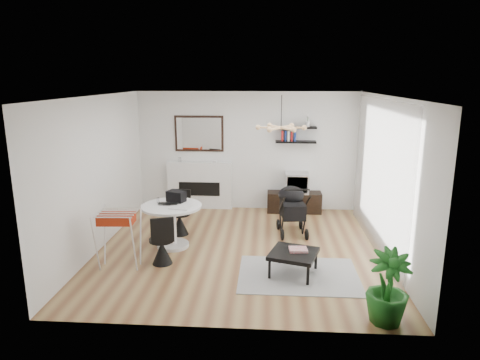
# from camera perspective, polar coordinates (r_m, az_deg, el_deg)

# --- Properties ---
(floor) EXTENTS (5.00, 5.00, 0.00)m
(floor) POSITION_cam_1_polar(r_m,az_deg,el_deg) (7.77, -0.04, -9.16)
(floor) COLOR brown
(floor) RESTS_ON ground
(ceiling) EXTENTS (5.00, 5.00, 0.00)m
(ceiling) POSITION_cam_1_polar(r_m,az_deg,el_deg) (7.18, -0.04, 11.14)
(ceiling) COLOR white
(ceiling) RESTS_ON wall_back
(wall_back) EXTENTS (5.00, 0.00, 5.00)m
(wall_back) POSITION_cam_1_polar(r_m,az_deg,el_deg) (9.81, 0.97, 3.84)
(wall_back) COLOR white
(wall_back) RESTS_ON floor
(wall_left) EXTENTS (0.00, 5.00, 5.00)m
(wall_left) POSITION_cam_1_polar(r_m,az_deg,el_deg) (7.93, -18.37, 0.83)
(wall_left) COLOR white
(wall_left) RESTS_ON floor
(wall_right) EXTENTS (0.00, 5.00, 5.00)m
(wall_right) POSITION_cam_1_polar(r_m,az_deg,el_deg) (7.61, 19.09, 0.27)
(wall_right) COLOR white
(wall_right) RESTS_ON floor
(sheer_curtain) EXTENTS (0.04, 3.60, 2.60)m
(sheer_curtain) POSITION_cam_1_polar(r_m,az_deg,el_deg) (7.78, 18.00, 0.62)
(sheer_curtain) COLOR white
(sheer_curtain) RESTS_ON wall_right
(fireplace) EXTENTS (1.50, 0.17, 2.16)m
(fireplace) POSITION_cam_1_polar(r_m,az_deg,el_deg) (9.98, -5.39, 0.06)
(fireplace) COLOR white
(fireplace) RESTS_ON floor
(shelf_lower) EXTENTS (0.90, 0.25, 0.04)m
(shelf_lower) POSITION_cam_1_polar(r_m,az_deg,el_deg) (9.65, 7.43, 5.07)
(shelf_lower) COLOR black
(shelf_lower) RESTS_ON wall_back
(shelf_upper) EXTENTS (0.90, 0.25, 0.04)m
(shelf_upper) POSITION_cam_1_polar(r_m,az_deg,el_deg) (9.61, 7.49, 6.96)
(shelf_upper) COLOR black
(shelf_upper) RESTS_ON wall_back
(pendant_lamp) EXTENTS (0.90, 0.90, 0.10)m
(pendant_lamp) POSITION_cam_1_polar(r_m,az_deg,el_deg) (7.51, 5.50, 6.98)
(pendant_lamp) COLOR #E0AE75
(pendant_lamp) RESTS_ON ceiling
(tv_console) EXTENTS (1.22, 0.43, 0.46)m
(tv_console) POSITION_cam_1_polar(r_m,az_deg,el_deg) (9.85, 7.22, -2.92)
(tv_console) COLOR black
(tv_console) RESTS_ON floor
(crt_tv) EXTENTS (0.52, 0.46, 0.46)m
(crt_tv) POSITION_cam_1_polar(r_m,az_deg,el_deg) (9.73, 7.58, -0.35)
(crt_tv) COLOR silver
(crt_tv) RESTS_ON tv_console
(dining_table) EXTENTS (1.07, 1.07, 0.78)m
(dining_table) POSITION_cam_1_polar(r_m,az_deg,el_deg) (7.79, -9.05, -5.22)
(dining_table) COLOR white
(dining_table) RESTS_ON floor
(laptop) EXTENTS (0.35, 0.23, 0.03)m
(laptop) POSITION_cam_1_polar(r_m,az_deg,el_deg) (7.70, -9.65, -3.27)
(laptop) COLOR black
(laptop) RESTS_ON dining_table
(black_bag) EXTENTS (0.38, 0.30, 0.20)m
(black_bag) POSITION_cam_1_polar(r_m,az_deg,el_deg) (7.90, -8.50, -2.16)
(black_bag) COLOR black
(black_bag) RESTS_ON dining_table
(newspaper) EXTENTS (0.39, 0.34, 0.01)m
(newspaper) POSITION_cam_1_polar(r_m,az_deg,el_deg) (7.55, -7.98, -3.61)
(newspaper) COLOR white
(newspaper) RESTS_ON dining_table
(drinking_glass) EXTENTS (0.05, 0.05, 0.09)m
(drinking_glass) POSITION_cam_1_polar(r_m,az_deg,el_deg) (7.89, -10.88, -2.67)
(drinking_glass) COLOR white
(drinking_glass) RESTS_ON dining_table
(chair_far) EXTENTS (0.41, 0.42, 0.87)m
(chair_far) POSITION_cam_1_polar(r_m,az_deg,el_deg) (8.47, -8.02, -5.39)
(chair_far) COLOR black
(chair_far) RESTS_ON floor
(chair_near) EXTENTS (0.45, 0.46, 0.85)m
(chair_near) POSITION_cam_1_polar(r_m,az_deg,el_deg) (7.20, -10.35, -8.98)
(chair_near) COLOR black
(chair_near) RESTS_ON floor
(drying_rack) EXTENTS (0.67, 0.63, 0.95)m
(drying_rack) POSITION_cam_1_polar(r_m,az_deg,el_deg) (7.15, -15.87, -7.48)
(drying_rack) COLOR white
(drying_rack) RESTS_ON floor
(stroller) EXTENTS (0.61, 0.88, 1.04)m
(stroller) POSITION_cam_1_polar(r_m,az_deg,el_deg) (8.45, 6.94, -4.18)
(stroller) COLOR black
(stroller) RESTS_ON floor
(rug) EXTENTS (1.85, 1.33, 0.01)m
(rug) POSITION_cam_1_polar(r_m,az_deg,el_deg) (6.87, 7.80, -12.43)
(rug) COLOR gray
(rug) RESTS_ON floor
(coffee_table) EXTENTS (0.86, 0.86, 0.36)m
(coffee_table) POSITION_cam_1_polar(r_m,az_deg,el_deg) (6.77, 7.15, -9.81)
(coffee_table) COLOR black
(coffee_table) RESTS_ON rug
(magazines) EXTENTS (0.29, 0.24, 0.04)m
(magazines) POSITION_cam_1_polar(r_m,az_deg,el_deg) (6.80, 7.75, -9.17)
(magazines) COLOR #BD2F36
(magazines) RESTS_ON coffee_table
(potted_plant) EXTENTS (0.55, 0.55, 0.95)m
(potted_plant) POSITION_cam_1_polar(r_m,az_deg,el_deg) (5.74, 19.12, -13.38)
(potted_plant) COLOR #195819
(potted_plant) RESTS_ON floor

